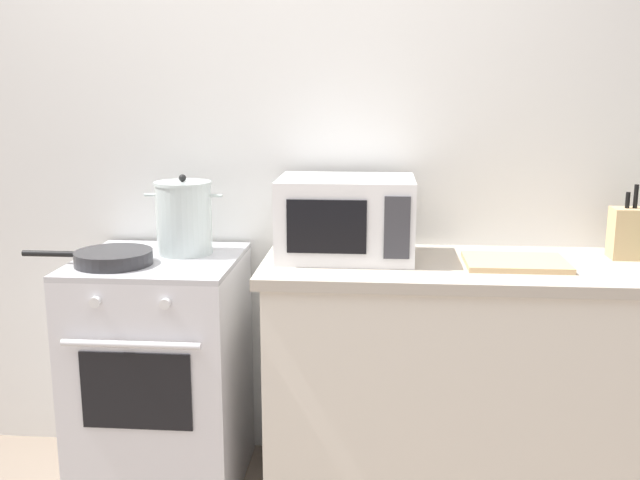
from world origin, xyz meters
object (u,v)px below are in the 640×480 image
Objects in this scene: stock_pot at (184,218)px; knife_block at (629,233)px; stove at (163,373)px; cutting_board at (515,262)px; microwave at (346,218)px; frying_pan at (112,258)px.

knife_block is at bearing 1.78° from stock_pot.
stove is 1.40m from cutting_board.
microwave is 1.05m from knife_block.
stove is 3.01× the size of stock_pot.
cutting_board is at bearing -4.09° from stock_pot.
frying_pan reaches higher than cutting_board.
microwave is 0.63m from cutting_board.
knife_block is (1.75, 0.14, 0.56)m from stove.
microwave is at bearing -176.61° from knife_block.
stove is at bearing -179.95° from cutting_board.
knife_block is (1.05, 0.06, -0.05)m from microwave.
microwave reaches higher than frying_pan.
microwave is at bearing 6.42° from stove.
stove is at bearing -133.33° from stock_pot.
frying_pan is at bearing -175.75° from cutting_board.
stove is 1.84m from knife_block.
knife_block reaches higher than cutting_board.
stock_pot reaches higher than microwave.
stock_pot reaches higher than knife_block.
stock_pot is 1.10× the size of knife_block.
microwave reaches higher than stove.
stock_pot is at bearing 179.07° from microwave.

